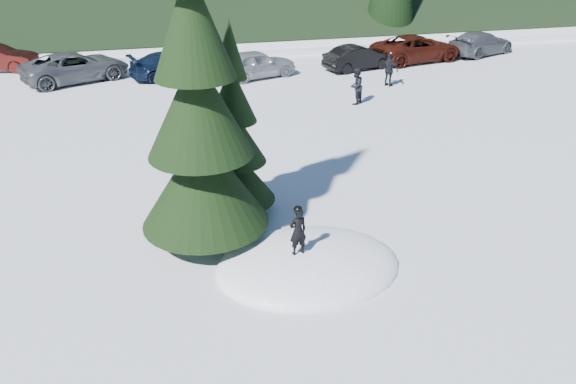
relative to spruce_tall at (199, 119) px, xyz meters
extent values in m
plane|color=white|center=(2.20, -1.80, -3.32)|extent=(200.00, 200.00, 0.00)
ellipsoid|color=white|center=(2.20, -1.80, -3.32)|extent=(4.48, 3.52, 0.96)
cylinder|color=black|center=(0.00, 0.00, -2.62)|extent=(0.38, 0.38, 1.40)
cone|color=black|center=(0.00, 0.00, -1.53)|extent=(3.20, 3.20, 2.46)
cone|color=black|center=(0.00, 0.00, 0.33)|extent=(2.54, 2.54, 2.46)
cone|color=black|center=(0.00, 0.00, 2.19)|extent=(1.88, 1.88, 2.46)
cylinder|color=black|center=(1.00, 1.40, -2.82)|extent=(0.26, 0.26, 1.00)
cone|color=black|center=(1.00, 1.40, -2.16)|extent=(2.20, 2.20, 1.52)
cone|color=black|center=(1.00, 1.40, -1.01)|extent=(1.75, 1.75, 1.52)
cone|color=black|center=(1.00, 1.40, 0.14)|extent=(1.29, 1.29, 1.52)
cone|color=black|center=(1.00, 1.40, 1.29)|extent=(0.84, 0.84, 1.52)
imported|color=black|center=(1.91, -1.89, -2.25)|extent=(0.48, 0.36, 1.18)
imported|color=black|center=(7.83, 10.22, -2.52)|extent=(0.98, 0.98, 1.61)
imported|color=black|center=(10.45, 12.56, -2.51)|extent=(0.88, 1.00, 1.62)
imported|color=#4A4D51|center=(-4.56, 17.35, -2.59)|extent=(5.81, 4.39, 1.47)
imported|color=black|center=(0.32, 16.88, -2.66)|extent=(4.85, 2.83, 1.32)
imported|color=gray|center=(4.40, 15.75, -2.60)|extent=(4.56, 2.96, 1.44)
imported|color=black|center=(10.20, 16.11, -2.67)|extent=(4.18, 2.35, 1.31)
imported|color=#3A110A|center=(14.12, 17.15, -2.58)|extent=(5.71, 3.44, 1.48)
imported|color=#4A4D51|center=(18.64, 17.77, -2.64)|extent=(5.08, 3.55, 1.37)
camera|label=1|loc=(-1.04, -12.65, 4.26)|focal=35.00mm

